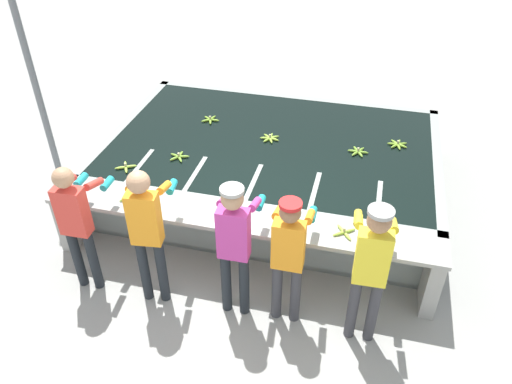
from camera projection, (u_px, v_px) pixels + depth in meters
ground_plane at (233, 284)px, 5.88m from camera, size 80.00×80.00×0.00m
wash_tank at (271, 167)px, 7.18m from camera, size 4.57×3.07×0.82m
work_ledge at (237, 234)px, 5.71m from camera, size 4.57×0.45×0.82m
worker_0 at (76, 218)px, 5.34m from camera, size 0.42×0.72×1.63m
worker_1 at (147, 225)px, 5.13m from camera, size 0.46×0.74×1.73m
worker_2 at (235, 239)px, 5.01m from camera, size 0.41×0.72×1.66m
worker_3 at (289, 250)px, 4.97m from camera, size 0.41×0.71×1.58m
worker_4 at (371, 263)px, 4.70m from camera, size 0.42×0.73×1.70m
banana_bunch_floating_0 at (270, 138)px, 6.99m from camera, size 0.28×0.28×0.08m
banana_bunch_floating_1 at (179, 157)px, 6.59m from camera, size 0.28×0.26×0.08m
banana_bunch_floating_2 at (358, 152)px, 6.70m from camera, size 0.28×0.26×0.08m
banana_bunch_floating_3 at (210, 120)px, 7.43m from camera, size 0.27×0.28×0.08m
banana_bunch_floating_4 at (126, 167)px, 6.39m from camera, size 0.26×0.26×0.08m
banana_bunch_floating_5 at (398, 144)px, 6.85m from camera, size 0.28×0.28×0.08m
banana_bunch_ledge_0 at (131, 197)px, 5.86m from camera, size 0.23×0.23×0.08m
banana_bunch_ledge_1 at (344, 232)px, 5.35m from camera, size 0.25×0.25×0.08m
knife_0 at (232, 217)px, 5.57m from camera, size 0.21×0.31×0.02m
support_post_left at (35, 85)px, 6.60m from camera, size 0.09×0.09×3.20m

